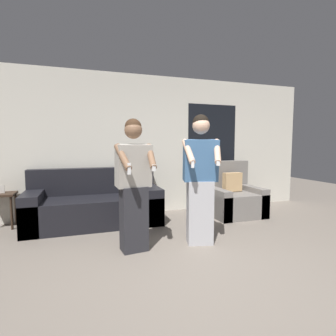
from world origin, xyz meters
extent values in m
plane|color=slate|center=(0.00, 0.00, 0.00)|extent=(14.00, 14.00, 0.00)
cube|color=beige|center=(0.00, 2.88, 1.35)|extent=(6.93, 0.06, 2.70)
cube|color=black|center=(1.33, 2.84, 1.55)|extent=(1.10, 0.01, 1.30)
cube|color=black|center=(-1.12, 2.34, 0.24)|extent=(2.18, 0.93, 0.47)
cube|color=black|center=(-1.12, 2.69, 0.71)|extent=(2.18, 0.22, 0.47)
cube|color=black|center=(-2.07, 2.34, 0.31)|extent=(0.28, 0.93, 0.61)
cube|color=black|center=(-0.17, 2.34, 0.31)|extent=(0.28, 0.93, 0.61)
cube|color=slate|center=(1.45, 2.14, 0.22)|extent=(0.95, 0.90, 0.44)
cube|color=slate|center=(1.45, 2.49, 0.74)|extent=(0.95, 0.20, 0.58)
cube|color=slate|center=(1.06, 2.14, 0.27)|extent=(0.18, 0.90, 0.54)
cube|color=slate|center=(1.84, 2.14, 0.27)|extent=(0.18, 0.90, 0.54)
cube|color=tan|center=(1.45, 2.21, 0.64)|extent=(0.36, 0.14, 0.36)
cube|color=#332319|center=(-2.59, 2.63, 0.56)|extent=(0.44, 0.38, 0.04)
cylinder|color=#332319|center=(-2.41, 2.48, 0.27)|extent=(0.04, 0.04, 0.54)
cylinder|color=#332319|center=(-2.41, 2.78, 0.27)|extent=(0.04, 0.04, 0.54)
cube|color=beige|center=(-2.59, 2.63, 0.63)|extent=(0.13, 0.02, 0.15)
cube|color=#28282D|center=(-0.70, 1.06, 0.42)|extent=(0.35, 0.28, 0.83)
cube|color=#ADA89E|center=(-0.70, 1.05, 1.10)|extent=(0.46, 0.31, 0.55)
sphere|color=brown|center=(-0.70, 1.04, 1.54)|extent=(0.22, 0.22, 0.22)
sphere|color=#3D2819|center=(-0.70, 1.05, 1.58)|extent=(0.21, 0.21, 0.21)
cylinder|color=brown|center=(-0.86, 0.88, 1.22)|extent=(0.18, 0.36, 0.32)
cube|color=white|center=(-0.81, 0.74, 1.09)|extent=(0.04, 0.04, 0.13)
cylinder|color=brown|center=(-0.51, 0.92, 1.22)|extent=(0.10, 0.36, 0.32)
cube|color=white|center=(-0.51, 0.77, 1.09)|extent=(0.05, 0.04, 0.08)
cube|color=#B2B2B7|center=(0.21, 1.03, 0.44)|extent=(0.39, 0.31, 0.87)
cube|color=#3D6693|center=(0.21, 1.02, 1.15)|extent=(0.50, 0.36, 0.57)
sphere|color=#DBAD8E|center=(0.20, 1.01, 1.61)|extent=(0.23, 0.23, 0.23)
sphere|color=black|center=(0.20, 1.02, 1.65)|extent=(0.22, 0.22, 0.22)
cylinder|color=#DBAD8E|center=(-0.01, 0.92, 1.27)|extent=(0.10, 0.36, 0.33)
cube|color=white|center=(-0.02, 0.76, 1.14)|extent=(0.04, 0.04, 0.13)
cylinder|color=#DBAD8E|center=(0.35, 0.83, 1.27)|extent=(0.22, 0.36, 0.33)
cube|color=white|center=(0.29, 0.69, 1.14)|extent=(0.05, 0.05, 0.08)
camera|label=1|loc=(-1.31, -2.19, 1.36)|focal=28.00mm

